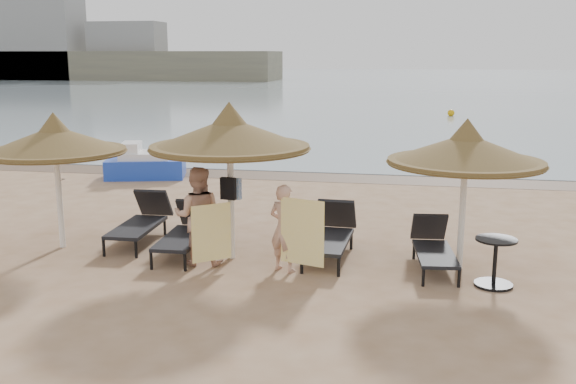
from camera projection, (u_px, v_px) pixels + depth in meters
name	position (u px, v px, depth m)	size (l,w,h in m)	color
ground	(208.00, 282.00, 10.41)	(160.00, 160.00, 0.00)	tan
sea	(386.00, 81.00, 87.28)	(200.00, 140.00, 0.03)	gray
wet_sand_strip	(302.00, 176.00, 19.44)	(200.00, 1.60, 0.01)	brown
far_shore	(204.00, 59.00, 89.09)	(150.00, 54.80, 12.00)	#6E6950
palapa_left	(55.00, 141.00, 11.89)	(2.61, 2.61, 2.59)	white
palapa_center	(230.00, 135.00, 11.20)	(2.85, 2.85, 2.83)	white
palapa_right	(466.00, 150.00, 10.64)	(2.62, 2.62, 2.60)	white
lounger_far_left	(142.00, 220.00, 12.69)	(0.75, 2.09, 0.92)	black
lounger_near_left	(186.00, 231.00, 11.96)	(0.76, 2.03, 0.90)	black
lounger_near_right	(331.00, 233.00, 11.74)	(0.79, 2.12, 0.94)	black
lounger_far_right	(433.00, 246.00, 11.11)	(0.80, 1.91, 0.83)	black
side_table	(495.00, 264.00, 10.18)	(0.65, 0.65, 0.79)	black
person_left	(198.00, 208.00, 11.13)	(0.93, 0.60, 2.02)	tan
person_right	(284.00, 221.00, 10.80)	(0.80, 0.52, 1.75)	tan
towel_left	(211.00, 233.00, 10.80)	(0.56, 0.46, 0.99)	yellow
towel_right	(302.00, 232.00, 10.52)	(0.77, 0.26, 1.11)	yellow
bag_patterned	(233.00, 188.00, 11.58)	(0.32, 0.20, 0.38)	silver
bag_dark	(228.00, 189.00, 11.24)	(0.29, 0.14, 0.39)	black
pedal_boat	(145.00, 164.00, 19.23)	(2.54, 1.87, 1.06)	blue
buoy_mid	(451.00, 113.00, 38.03)	(0.41, 0.41, 0.41)	#DA9C07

